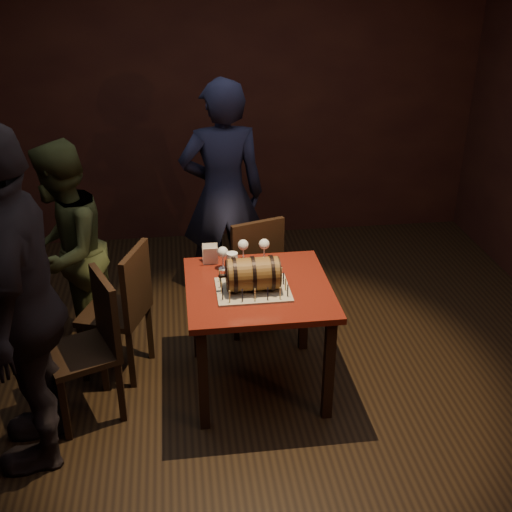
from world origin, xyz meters
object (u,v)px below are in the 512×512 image
at_px(chair_left_rear, 124,305).
at_px(person_back, 223,195).
at_px(barrel_cake, 253,274).
at_px(pint_of_ale, 232,264).
at_px(chair_back, 252,268).
at_px(pub_table, 258,301).
at_px(wine_glass_mid, 243,246).
at_px(wine_glass_left, 223,253).
at_px(person_left_rear, 65,252).
at_px(person_left_front, 20,304).
at_px(wine_glass_right, 264,245).
at_px(chair_left_front, 92,340).

distance_m(chair_left_rear, person_back, 1.24).
relative_size(barrel_cake, person_back, 0.21).
relative_size(pint_of_ale, chair_back, 0.16).
relative_size(pub_table, pint_of_ale, 6.00).
height_order(wine_glass_mid, chair_left_rear, chair_left_rear).
bearing_deg(barrel_cake, chair_left_rear, 158.62).
distance_m(wine_glass_left, person_left_rear, 1.11).
relative_size(wine_glass_left, person_left_front, 0.08).
relative_size(chair_left_rear, person_left_front, 0.48).
bearing_deg(wine_glass_right, person_back, 103.38).
distance_m(person_back, person_left_rear, 1.28).
height_order(person_back, person_left_front, person_left_front).
xyz_separation_m(wine_glass_right, pint_of_ale, (-0.23, -0.16, -0.05)).
xyz_separation_m(wine_glass_left, chair_back, (0.24, 0.43, -0.35)).
bearing_deg(chair_left_front, barrel_cake, 4.39).
height_order(wine_glass_mid, chair_back, chair_back).
bearing_deg(wine_glass_left, person_left_front, -148.50).
bearing_deg(person_left_rear, wine_glass_mid, 89.09).
relative_size(wine_glass_right, person_left_front, 0.08).
distance_m(chair_left_rear, person_left_front, 0.95).
bearing_deg(wine_glass_left, pub_table, -52.08).
bearing_deg(wine_glass_left, chair_back, 60.44).
bearing_deg(chair_back, pint_of_ale, -110.62).
bearing_deg(barrel_cake, chair_left_front, -175.61).
bearing_deg(wine_glass_mid, chair_left_front, -154.05).
xyz_separation_m(person_left_rear, person_left_front, (-0.07, -1.03, 0.21)).
height_order(barrel_cake, person_back, person_back).
bearing_deg(person_back, pub_table, 93.00).
relative_size(wine_glass_mid, chair_back, 0.17).
xyz_separation_m(pub_table, wine_glass_left, (-0.20, 0.25, 0.23)).
bearing_deg(wine_glass_left, person_back, 85.04).
xyz_separation_m(wine_glass_mid, wine_glass_right, (0.14, -0.01, 0.00)).
distance_m(barrel_cake, wine_glass_right, 0.41).
bearing_deg(chair_left_rear, wine_glass_mid, 5.51).
bearing_deg(pub_table, pint_of_ale, 128.79).
height_order(wine_glass_right, chair_left_front, chair_left_front).
relative_size(chair_back, person_left_rear, 0.60).
bearing_deg(person_left_front, pub_table, 106.29).
bearing_deg(chair_back, person_left_rear, -176.19).
height_order(person_back, person_left_rear, person_back).
distance_m(wine_glass_left, chair_left_front, 0.98).
bearing_deg(wine_glass_right, pub_table, -104.18).
xyz_separation_m(wine_glass_left, person_left_front, (-1.12, -0.69, 0.11)).
relative_size(chair_back, chair_left_front, 1.00).
bearing_deg(chair_left_front, chair_left_rear, 66.88).
bearing_deg(pint_of_ale, chair_back, 69.38).
bearing_deg(chair_back, chair_left_rear, -155.23).
height_order(pub_table, wine_glass_mid, wine_glass_mid).
xyz_separation_m(barrel_cake, wine_glass_left, (-0.16, 0.31, 0.00)).
height_order(wine_glass_mid, wine_glass_right, same).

